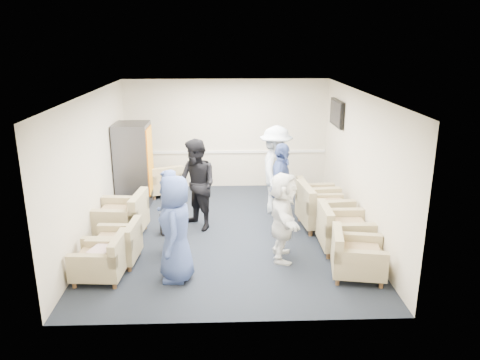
{
  "coord_description": "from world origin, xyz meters",
  "views": [
    {
      "loc": [
        -0.08,
        -8.44,
        3.67
      ],
      "look_at": [
        0.23,
        0.2,
        1.01
      ],
      "focal_mm": 35.0,
      "sensor_mm": 36.0,
      "label": 1
    }
  ],
  "objects_px": {
    "armchair_right_midfar": "(321,210)",
    "person_back_left": "(197,185)",
    "armchair_left_mid": "(118,246)",
    "person_front_right": "(283,217)",
    "armchair_right_midnear": "(341,231)",
    "armchair_left_near": "(103,261)",
    "armchair_left_far": "(123,218)",
    "armchair_corner": "(164,182)",
    "armchair_right_near": "(354,257)",
    "person_mid_right": "(281,188)",
    "person_front_left": "(176,229)",
    "armchair_right_far": "(316,201)",
    "person_back_right": "(276,170)",
    "person_mid_left": "(168,213)",
    "vending_machine": "(134,164)"
  },
  "relations": [
    {
      "from": "armchair_left_mid",
      "to": "person_mid_left",
      "type": "bearing_deg",
      "value": 113.94
    },
    {
      "from": "armchair_right_near",
      "to": "person_front_left",
      "type": "distance_m",
      "value": 2.86
    },
    {
      "from": "armchair_right_near",
      "to": "person_front_left",
      "type": "relative_size",
      "value": 0.55
    },
    {
      "from": "armchair_left_far",
      "to": "armchair_right_midnear",
      "type": "relative_size",
      "value": 1.14
    },
    {
      "from": "person_front_right",
      "to": "armchair_right_far",
      "type": "bearing_deg",
      "value": -22.41
    },
    {
      "from": "armchair_left_far",
      "to": "armchair_right_midfar",
      "type": "bearing_deg",
      "value": 100.5
    },
    {
      "from": "armchair_left_mid",
      "to": "armchair_right_midnear",
      "type": "height_order",
      "value": "armchair_right_midnear"
    },
    {
      "from": "armchair_right_midnear",
      "to": "person_mid_left",
      "type": "bearing_deg",
      "value": 91.63
    },
    {
      "from": "armchair_right_midnear",
      "to": "vending_machine",
      "type": "xyz_separation_m",
      "value": [
        -4.1,
        2.61,
        0.58
      ]
    },
    {
      "from": "armchair_right_midfar",
      "to": "armchair_corner",
      "type": "distance_m",
      "value": 4.0
    },
    {
      "from": "armchair_corner",
      "to": "person_back_right",
      "type": "xyz_separation_m",
      "value": [
        2.55,
        -1.24,
        0.63
      ]
    },
    {
      "from": "armchair_right_near",
      "to": "armchair_right_midnear",
      "type": "xyz_separation_m",
      "value": [
        0.03,
        0.97,
        0.03
      ]
    },
    {
      "from": "person_front_left",
      "to": "armchair_right_midfar",
      "type": "bearing_deg",
      "value": 126.11
    },
    {
      "from": "armchair_left_far",
      "to": "armchair_right_midfar",
      "type": "height_order",
      "value": "armchair_right_midfar"
    },
    {
      "from": "armchair_right_midnear",
      "to": "vending_machine",
      "type": "bearing_deg",
      "value": 57.94
    },
    {
      "from": "armchair_left_near",
      "to": "armchair_corner",
      "type": "distance_m",
      "value": 4.12
    },
    {
      "from": "armchair_left_mid",
      "to": "armchair_right_midnear",
      "type": "xyz_separation_m",
      "value": [
        3.87,
        0.36,
        0.04
      ]
    },
    {
      "from": "person_front_right",
      "to": "person_mid_right",
      "type": "bearing_deg",
      "value": -1.67
    },
    {
      "from": "armchair_right_midfar",
      "to": "person_back_left",
      "type": "relative_size",
      "value": 0.58
    },
    {
      "from": "armchair_right_midfar",
      "to": "person_front_left",
      "type": "relative_size",
      "value": 0.61
    },
    {
      "from": "vending_machine",
      "to": "person_mid_left",
      "type": "bearing_deg",
      "value": -68.69
    },
    {
      "from": "vending_machine",
      "to": "person_front_left",
      "type": "relative_size",
      "value": 1.09
    },
    {
      "from": "armchair_right_far",
      "to": "person_mid_right",
      "type": "distance_m",
      "value": 1.23
    },
    {
      "from": "armchair_right_midfar",
      "to": "armchair_left_mid",
      "type": "bearing_deg",
      "value": 104.2
    },
    {
      "from": "armchair_right_far",
      "to": "person_back_left",
      "type": "bearing_deg",
      "value": 101.34
    },
    {
      "from": "person_mid_left",
      "to": "person_front_left",
      "type": "bearing_deg",
      "value": 0.88
    },
    {
      "from": "armchair_left_near",
      "to": "armchair_left_mid",
      "type": "height_order",
      "value": "same"
    },
    {
      "from": "armchair_right_midfar",
      "to": "armchair_right_midnear",
      "type": "bearing_deg",
      "value": -177.86
    },
    {
      "from": "armchair_left_far",
      "to": "person_back_left",
      "type": "relative_size",
      "value": 0.56
    },
    {
      "from": "armchair_left_far",
      "to": "armchair_right_near",
      "type": "height_order",
      "value": "armchair_left_far"
    },
    {
      "from": "armchair_right_near",
      "to": "person_mid_right",
      "type": "xyz_separation_m",
      "value": [
        -0.96,
        1.9,
        0.55
      ]
    },
    {
      "from": "person_mid_left",
      "to": "person_front_right",
      "type": "height_order",
      "value": "person_front_right"
    },
    {
      "from": "armchair_corner",
      "to": "person_back_right",
      "type": "height_order",
      "value": "person_back_right"
    },
    {
      "from": "armchair_right_midfar",
      "to": "person_back_left",
      "type": "height_order",
      "value": "person_back_left"
    },
    {
      "from": "person_back_right",
      "to": "armchair_left_far",
      "type": "bearing_deg",
      "value": 123.54
    },
    {
      "from": "vending_machine",
      "to": "person_back_right",
      "type": "bearing_deg",
      "value": -11.98
    },
    {
      "from": "vending_machine",
      "to": "person_front_left",
      "type": "bearing_deg",
      "value": -70.45
    },
    {
      "from": "armchair_corner",
      "to": "person_front_right",
      "type": "xyz_separation_m",
      "value": [
        2.43,
        -3.5,
        0.45
      ]
    },
    {
      "from": "armchair_left_mid",
      "to": "person_front_right",
      "type": "height_order",
      "value": "person_front_right"
    },
    {
      "from": "armchair_left_mid",
      "to": "person_front_left",
      "type": "relative_size",
      "value": 0.48
    },
    {
      "from": "armchair_left_near",
      "to": "person_mid_left",
      "type": "distance_m",
      "value": 1.35
    },
    {
      "from": "person_front_left",
      "to": "armchair_right_midnear",
      "type": "bearing_deg",
      "value": 108.04
    },
    {
      "from": "armchair_right_far",
      "to": "armchair_left_mid",
      "type": "bearing_deg",
      "value": 116.79
    },
    {
      "from": "armchair_right_midnear",
      "to": "person_back_right",
      "type": "relative_size",
      "value": 0.47
    },
    {
      "from": "armchair_left_near",
      "to": "armchair_left_far",
      "type": "bearing_deg",
      "value": -175.9
    },
    {
      "from": "armchair_left_far",
      "to": "person_front_right",
      "type": "distance_m",
      "value": 3.12
    },
    {
      "from": "armchair_right_midnear",
      "to": "person_back_left",
      "type": "distance_m",
      "value": 2.88
    },
    {
      "from": "armchair_left_mid",
      "to": "person_front_right",
      "type": "xyz_separation_m",
      "value": [
        2.77,
        0.05,
        0.47
      ]
    },
    {
      "from": "armchair_right_midfar",
      "to": "person_front_left",
      "type": "distance_m",
      "value": 3.37
    },
    {
      "from": "armchair_right_midnear",
      "to": "person_back_left",
      "type": "relative_size",
      "value": 0.49
    }
  ]
}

